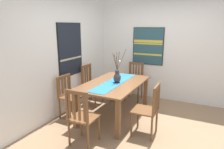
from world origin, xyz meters
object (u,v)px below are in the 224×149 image
Objects in this scene: centerpiece_vase at (117,77)px; chair_2 at (82,116)px; painting_on_side_wall at (148,46)px; dining_table at (114,87)px; chair_4 at (148,109)px; chair_1 at (91,84)px; chair_3 at (134,80)px; chair_0 at (69,95)px; painting_on_back_wall at (70,50)px.

chair_2 is at bearing 177.34° from centerpiece_vase.
painting_on_side_wall is (1.52, -0.19, 0.50)m from centerpiece_vase.
dining_table is 1.82× the size of chair_4.
chair_1 reaches higher than chair_3.
painting_on_side_wall is at bearing -9.05° from dining_table.
painting_on_side_wall is at bearing 17.75° from chair_4.
dining_table is at bearing -115.99° from chair_1.
chair_3 is (0.77, -0.87, 0.00)m from chair_1.
centerpiece_vase is 1.28m from chair_2.
dining_table is 1.75× the size of chair_1.
dining_table is 1.76× the size of chair_2.
chair_3 is 1.83m from chair_4.
chair_3 is (1.63, -0.87, 0.03)m from chair_0.
chair_2 is at bearing -179.90° from dining_table.
centerpiece_vase is 0.73× the size of chair_4.
chair_1 is at bearing -27.59° from painting_on_back_wall.
chair_1 reaches higher than chair_0.
painting_on_side_wall is at bearing -6.95° from centerpiece_vase.
dining_table is 1.90× the size of chair_0.
centerpiece_vase is 1.61m from painting_on_side_wall.
chair_1 is at bearing 131.47° from chair_3.
painting_on_side_wall is (1.56, -1.34, -0.00)m from painting_on_back_wall.
chair_1 is (0.86, 0.00, 0.02)m from chair_0.
chair_2 reaches higher than chair_3.
chair_1 is 1.93m from chair_4.
painting_on_side_wall reaches higher than chair_2.
painting_on_back_wall reaches higher than centerpiece_vase.
centerpiece_vase is 1.00m from chair_4.
chair_1 is at bearing 64.01° from dining_table.
chair_0 reaches higher than dining_table.
dining_table is 2.47× the size of centerpiece_vase.
centerpiece_vase reaches higher than chair_0.
painting_on_back_wall is at bearing 30.01° from chair_0.
painting_on_back_wall reaches higher than chair_0.
painting_on_back_wall reaches higher than chair_2.
chair_3 is at bearing -28.17° from chair_0.
chair_0 is at bearing 116.15° from centerpiece_vase.
chair_1 is 1.84m from chair_2.
painting_on_side_wall reaches higher than chair_0.
centerpiece_vase is at bearing -2.66° from chair_2.
painting_on_back_wall is at bearing 42.93° from chair_2.
chair_0 is 1.15m from chair_2.
painting_on_side_wall reaches higher than dining_table.
chair_3 is at bearing -0.33° from chair_2.
painting_on_back_wall is (-1.22, 1.11, 0.89)m from chair_3.
chair_2 is 1.03× the size of chair_4.
painting_on_back_wall reaches higher than chair_1.
dining_table is at bearing -62.87° from chair_0.
dining_table is at bearing 170.95° from painting_on_side_wall.
chair_4 is at bearing -152.15° from chair_3.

